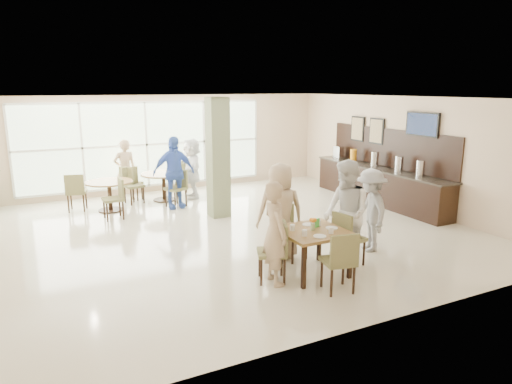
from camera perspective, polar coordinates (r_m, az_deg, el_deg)
name	(u,v)px	position (r m, az deg, el deg)	size (l,w,h in m)	color
ground	(223,232)	(9.81, -4.19, -4.97)	(10.00, 10.00, 0.00)	beige
room_shell	(221,153)	(9.42, -4.36, 4.93)	(10.00, 10.00, 10.00)	white
window_bank	(147,145)	(13.55, -13.51, 5.78)	(7.00, 0.04, 7.00)	silver
column	(218,158)	(10.72, -4.78, 4.26)	(0.45, 0.45, 2.80)	#747C56
main_table	(313,235)	(7.52, 7.08, -5.36)	(1.04, 1.04, 0.75)	olive
round_table_left	(109,188)	(11.85, -17.86, 0.49)	(1.14, 1.14, 0.75)	olive
round_table_right	(164,179)	(12.59, -11.48, 1.63)	(1.20, 1.20, 0.75)	olive
chairs_main_table	(313,246)	(7.61, 7.12, -6.66)	(2.08, 1.98, 0.95)	olive
chairs_table_left	(108,192)	(11.89, -17.99, 0.00)	(1.98, 1.79, 0.95)	olive
chairs_table_right	(165,183)	(12.59, -11.36, 1.08)	(2.13, 1.78, 0.95)	olive
tabletop_clutter	(315,227)	(7.47, 7.34, -4.34)	(0.78, 0.80, 0.21)	white
buffet_counter	(379,182)	(12.54, 15.11, 1.20)	(0.64, 4.70, 1.95)	black
wall_tv	(422,124)	(11.70, 20.06, 7.96)	(0.06, 1.00, 0.58)	black
framed_art_a	(376,131)	(12.88, 14.83, 7.37)	(0.05, 0.55, 0.70)	black
framed_art_b	(358,129)	(13.49, 12.59, 7.72)	(0.05, 0.55, 0.70)	black
teen_left	(275,233)	(7.07, 2.42, -5.16)	(0.60, 0.39, 1.64)	tan
teen_far	(280,211)	(8.13, 3.03, -2.40)	(0.85, 0.46, 1.73)	tan
teen_right	(346,213)	(7.96, 11.19, -2.61)	(0.89, 0.69, 1.83)	white
teen_standing	(370,210)	(8.75, 14.10, -2.24)	(1.01, 0.58, 1.56)	#98989A
adult_a	(174,172)	(11.68, -10.23, 2.42)	(1.07, 0.61, 1.83)	#4368C9
adult_b	(192,168)	(12.72, -8.00, 2.95)	(1.54, 0.66, 1.66)	white
adult_standing	(125,170)	(12.85, -16.04, 2.68)	(0.61, 0.40, 1.66)	tan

